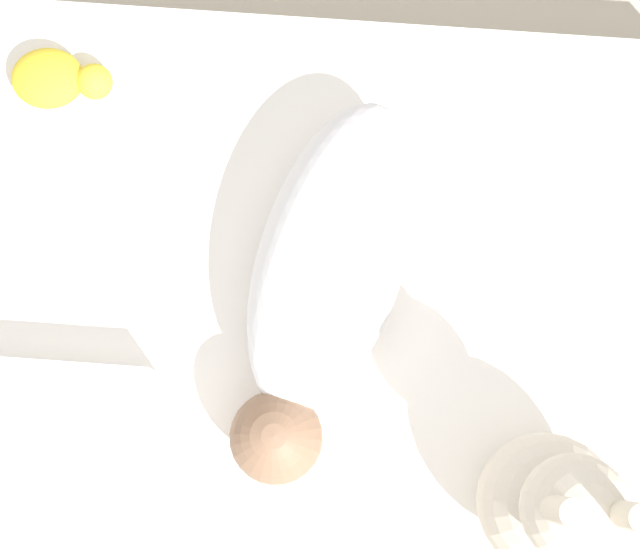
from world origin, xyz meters
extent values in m
plane|color=#B2A893|center=(0.00, 0.00, 0.00)|extent=(12.00, 12.00, 0.00)
cube|color=white|center=(0.00, 0.00, 0.11)|extent=(1.45, 0.91, 0.22)
ellipsoid|color=white|center=(0.03, 0.05, 0.31)|extent=(0.31, 0.50, 0.17)
sphere|color=#89664C|center=(-0.03, -0.21, 0.30)|extent=(0.13, 0.13, 0.13)
cube|color=white|center=(-0.36, -0.32, 0.26)|extent=(0.29, 0.39, 0.07)
sphere|color=beige|center=(0.34, -0.27, 0.32)|extent=(0.19, 0.19, 0.19)
sphere|color=beige|center=(0.34, -0.27, 0.45)|extent=(0.13, 0.13, 0.13)
cylinder|color=beige|center=(0.31, -0.27, 0.54)|extent=(0.03, 0.03, 0.09)
cylinder|color=beige|center=(0.38, -0.27, 0.54)|extent=(0.03, 0.03, 0.09)
ellipsoid|color=yellow|center=(-0.43, 0.31, 0.25)|extent=(0.11, 0.10, 0.06)
sphere|color=yellow|center=(-0.35, 0.31, 0.25)|extent=(0.06, 0.06, 0.06)
camera|label=1|loc=(0.04, -0.23, 1.54)|focal=50.00mm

